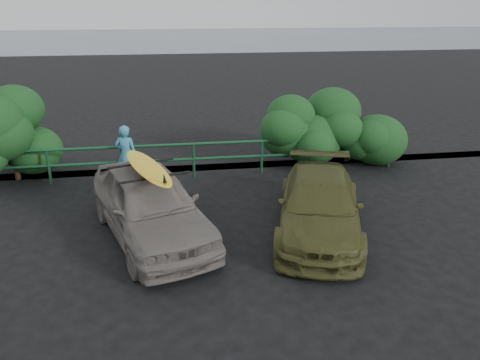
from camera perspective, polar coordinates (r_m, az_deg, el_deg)
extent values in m
plane|color=black|center=(9.21, -10.02, -10.81)|extent=(80.00, 80.00, 0.00)
plane|color=slate|center=(68.02, -9.36, 16.60)|extent=(200.00, 200.00, 0.00)
imported|color=slate|center=(10.12, -10.87, -2.98)|extent=(3.14, 4.80, 1.52)
imported|color=#474920|center=(10.36, 9.64, -3.07)|extent=(2.97, 4.68, 1.26)
imported|color=teal|center=(13.20, -13.69, 2.93)|extent=(0.71, 0.57, 1.70)
ellipsoid|color=yellow|center=(9.81, -11.21, 1.55)|extent=(1.36, 2.65, 0.08)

